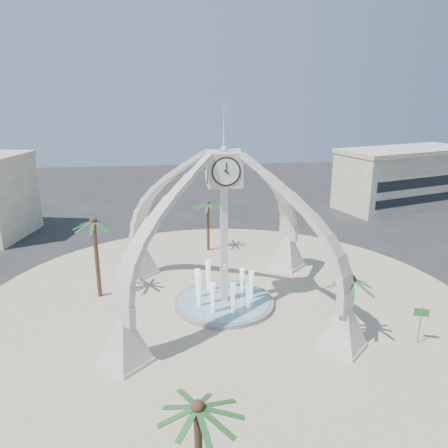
{
  "coord_description": "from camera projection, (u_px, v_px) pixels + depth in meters",
  "views": [
    {
      "loc": [
        -3.81,
        -31.43,
        16.5
      ],
      "look_at": [
        0.24,
        2.0,
        6.19
      ],
      "focal_mm": 35.0,
      "sensor_mm": 36.0,
      "label": 1
    }
  ],
  "objects": [
    {
      "name": "palm_north",
      "position": [
        208.0,
        204.0,
        45.57
      ],
      "size": [
        3.95,
        3.95,
        5.85
      ],
      "rotation": [
        0.0,
        0.0,
        0.24
      ],
      "color": "brown",
      "rests_on": "ground"
    },
    {
      "name": "plaza",
      "position": [
        224.0,
        304.0,
        35.1
      ],
      "size": [
        40.0,
        40.0,
        0.06
      ],
      "primitive_type": "cylinder",
      "color": "beige",
      "rests_on": "ground"
    },
    {
      "name": "clock_tower",
      "position": [
        224.0,
        228.0,
        33.21
      ],
      "size": [
        17.94,
        17.94,
        16.3
      ],
      "color": "beige",
      "rests_on": "ground"
    },
    {
      "name": "fountain",
      "position": [
        224.0,
        302.0,
        35.02
      ],
      "size": [
        8.0,
        8.0,
        3.62
      ],
      "color": "#949497",
      "rests_on": "ground"
    },
    {
      "name": "palm_south",
      "position": [
        198.0,
        409.0,
        16.45
      ],
      "size": [
        3.61,
        3.61,
        5.74
      ],
      "rotation": [
        0.0,
        0.0,
        -0.06
      ],
      "color": "brown",
      "rests_on": "ground"
    },
    {
      "name": "building_ne",
      "position": [
        404.0,
        178.0,
        63.87
      ],
      "size": [
        21.87,
        14.17,
        8.6
      ],
      "rotation": [
        0.0,
        0.0,
        0.31
      ],
      "color": "beige",
      "rests_on": "ground"
    },
    {
      "name": "ground",
      "position": [
        224.0,
        305.0,
        35.11
      ],
      "size": [
        140.0,
        140.0,
        0.0
      ],
      "primitive_type": "plane",
      "color": "#282828",
      "rests_on": "ground"
    },
    {
      "name": "palm_west",
      "position": [
        94.0,
        222.0,
        34.62
      ],
      "size": [
        4.39,
        4.39,
        7.33
      ],
      "rotation": [
        0.0,
        0.0,
        -0.18
      ],
      "color": "brown",
      "rests_on": "ground"
    },
    {
      "name": "palm_east",
      "position": [
        352.0,
        280.0,
        28.83
      ],
      "size": [
        4.07,
        4.07,
        5.23
      ],
      "rotation": [
        0.0,
        0.0,
        0.29
      ],
      "color": "brown",
      "rests_on": "ground"
    },
    {
      "name": "street_sign",
      "position": [
        421.0,
        317.0,
        29.17
      ],
      "size": [
        0.96,
        0.42,
        2.81
      ],
      "rotation": [
        0.0,
        0.0,
        -0.4
      ],
      "color": "slate",
      "rests_on": "ground"
    }
  ]
}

